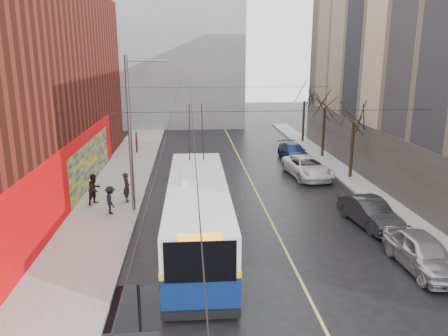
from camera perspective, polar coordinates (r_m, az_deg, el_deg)
The scene contains 21 objects.
ground at distance 17.43m, azimuth 6.08°, elevation -16.65°, with size 140.00×140.00×0.00m, color black.
sidewalk_left at distance 28.53m, azimuth -14.59°, elevation -4.17°, with size 4.00×60.00×0.15m, color gray.
sidewalk_right at distance 30.52m, azimuth 18.71°, elevation -3.25°, with size 2.00×60.00×0.15m, color gray.
lane_line at distance 30.34m, azimuth 4.05°, elevation -2.74°, with size 0.12×50.00×0.01m, color #BFB74C.
building_far at distance 59.69m, azimuth -7.78°, elevation 14.45°, with size 20.50×12.10×18.00m.
streetlight_pole at distance 25.18m, azimuth -11.85°, elevation 4.74°, with size 2.65×0.60×9.00m.
catenary_wires at distance 29.53m, azimuth -3.83°, elevation 9.17°, with size 18.00×60.00×0.22m.
tree_near at distance 33.12m, azimuth 16.71°, elevation 6.97°, with size 3.20×3.20×6.40m.
tree_mid at distance 39.66m, azimuth 13.11°, elevation 8.76°, with size 3.20×3.20×6.68m.
tree_far at distance 46.36m, azimuth 10.50°, elevation 9.55°, with size 3.20×3.20×6.57m.
puddle at distance 17.24m, azimuth -12.04°, elevation -17.29°, with size 2.37×3.11×0.01m, color black.
pigeons_flying at distance 25.19m, azimuth -3.00°, elevation 9.95°, with size 5.09×2.83×2.43m.
trolleybus at distance 20.97m, azimuth -3.42°, elevation -5.81°, with size 3.16×13.10×6.18m.
parked_car_a at distance 20.93m, azimuth 24.53°, elevation -9.97°, with size 1.85×4.60×1.57m, color #B2B1B6.
parked_car_b at distance 25.03m, azimuth 18.50°, elevation -5.50°, with size 1.57×4.51×1.49m, color #29292C.
parked_car_c at distance 33.60m, azimuth 10.84°, elevation 0.11°, with size 2.56×5.55×1.54m, color white.
parked_car_d at distance 39.03m, azimuth 9.09°, elevation 2.09°, with size 1.95×4.80×1.39m, color navy.
following_car at distance 33.59m, azimuth -4.60°, elevation 0.43°, with size 1.95×4.86×1.66m, color silver.
pedestrian_a at distance 27.62m, azimuth -12.59°, elevation -2.47°, with size 0.68×0.45×1.86m, color black.
pedestrian_b at distance 27.69m, azimuth -16.56°, elevation -2.66°, with size 0.92×0.72×1.90m, color black.
pedestrian_c at distance 25.80m, azimuth -14.61°, elevation -4.07°, with size 1.06×0.61×1.64m, color black.
Camera 1 is at (-2.95, -14.62, 9.01)m, focal length 35.00 mm.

